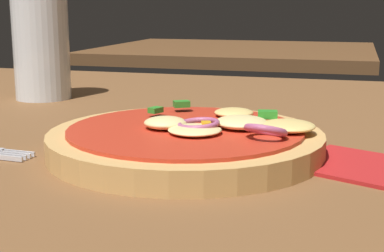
% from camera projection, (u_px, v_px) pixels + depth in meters
% --- Properties ---
extents(dining_table, '(1.40, 1.03, 0.03)m').
position_uv_depth(dining_table, '(181.00, 166.00, 0.50)').
color(dining_table, brown).
rests_on(dining_table, ground).
extents(pizza, '(0.23, 0.23, 0.04)m').
position_uv_depth(pizza, '(188.00, 140.00, 0.48)').
color(pizza, tan).
rests_on(pizza, dining_table).
extents(beer_glass, '(0.07, 0.07, 0.14)m').
position_uv_depth(beer_glass, '(42.00, 53.00, 0.76)').
color(beer_glass, silver).
rests_on(beer_glass, dining_table).
extents(background_table, '(0.78, 0.65, 0.03)m').
position_uv_depth(background_table, '(237.00, 53.00, 1.67)').
color(background_table, brown).
rests_on(background_table, ground).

